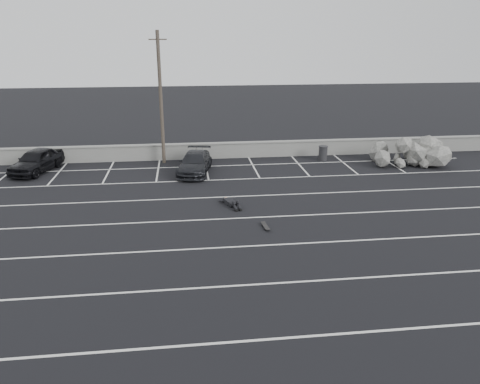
{
  "coord_description": "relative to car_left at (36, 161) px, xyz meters",
  "views": [
    {
      "loc": [
        -0.3,
        -16.78,
        8.07
      ],
      "look_at": [
        2.19,
        3.79,
        1.0
      ],
      "focal_mm": 35.0,
      "sensor_mm": 36.0,
      "label": 1
    }
  ],
  "objects": [
    {
      "name": "riprap_pile",
      "position": [
        24.03,
        -0.97,
        -0.15
      ],
      "size": [
        6.04,
        4.63,
        1.54
      ],
      "color": "gray",
      "rests_on": "ground"
    },
    {
      "name": "ground",
      "position": [
        9.29,
        -12.0,
        -0.71
      ],
      "size": [
        120.0,
        120.0,
        0.0
      ],
      "primitive_type": "plane",
      "color": "black",
      "rests_on": "ground"
    },
    {
      "name": "seawall",
      "position": [
        9.29,
        2.0,
        -0.16
      ],
      "size": [
        50.0,
        0.45,
        1.06
      ],
      "color": "gray",
      "rests_on": "ground"
    },
    {
      "name": "car_right",
      "position": [
        9.56,
        -1.36,
        -0.09
      ],
      "size": [
        2.49,
        4.51,
        1.24
      ],
      "primitive_type": "imported",
      "rotation": [
        0.0,
        0.0,
        -0.19
      ],
      "color": "black",
      "rests_on": "ground"
    },
    {
      "name": "person",
      "position": [
        11.1,
        -7.06,
        -0.49
      ],
      "size": [
        2.13,
        2.7,
        0.44
      ],
      "primitive_type": null,
      "rotation": [
        0.0,
        0.0,
        0.31
      ],
      "color": "black",
      "rests_on": "ground"
    },
    {
      "name": "utility_pole",
      "position": [
        7.62,
        1.2,
        3.46
      ],
      "size": [
        1.1,
        0.22,
        8.24
      ],
      "color": "#4C4238",
      "rests_on": "ground"
    },
    {
      "name": "skateboard",
      "position": [
        12.36,
        -10.26,
        -0.64
      ],
      "size": [
        0.27,
        0.78,
        0.09
      ],
      "rotation": [
        0.0,
        0.0,
        0.1
      ],
      "color": "black",
      "rests_on": "ground"
    },
    {
      "name": "car_left",
      "position": [
        0.0,
        0.0,
        0.0
      ],
      "size": [
        2.84,
        4.48,
        1.42
      ],
      "primitive_type": "imported",
      "rotation": [
        0.0,
        0.0,
        -0.3
      ],
      "color": "black",
      "rests_on": "ground"
    },
    {
      "name": "stall_lines",
      "position": [
        9.21,
        -7.59,
        -0.71
      ],
      "size": [
        36.0,
        20.05,
        0.01
      ],
      "color": "silver",
      "rests_on": "ground"
    },
    {
      "name": "trash_bin",
      "position": [
        18.12,
        0.6,
        -0.22
      ],
      "size": [
        0.81,
        0.81,
        0.96
      ],
      "rotation": [
        0.0,
        0.0,
        -0.34
      ],
      "color": "#262628",
      "rests_on": "ground"
    }
  ]
}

